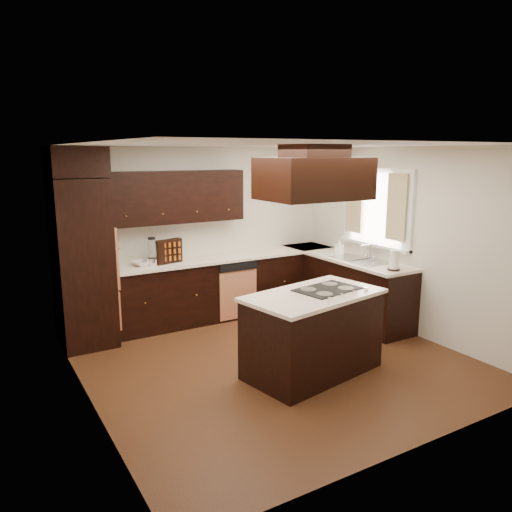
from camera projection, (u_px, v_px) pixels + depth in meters
name	position (u px, v px, depth m)	size (l,w,h in m)	color
floor	(274.00, 361.00, 5.91)	(4.20, 4.20, 0.02)	brown
ceiling	(276.00, 144.00, 5.40)	(4.20, 4.20, 0.02)	white
wall_back	(199.00, 232.00, 7.43)	(4.20, 0.02, 2.50)	beige
wall_front	(422.00, 306.00, 3.88)	(4.20, 0.02, 2.50)	beige
wall_left	(83.00, 282.00, 4.61)	(0.02, 4.20, 2.50)	beige
wall_right	(407.00, 241.00, 6.71)	(0.02, 4.20, 2.50)	beige
oven_column	(83.00, 263.00, 6.25)	(0.65, 0.75, 2.12)	black
wall_oven_face	(110.00, 255.00, 6.41)	(0.05, 0.62, 0.78)	#D57F55
base_cabinets_back	(211.00, 289.00, 7.36)	(2.93, 0.60, 0.88)	black
base_cabinets_right	(343.00, 287.00, 7.48)	(0.60, 2.40, 0.88)	black
countertop_back	(211.00, 259.00, 7.25)	(2.93, 0.63, 0.04)	white
countertop_right	(344.00, 257.00, 7.37)	(0.63, 2.40, 0.04)	white
upper_cabinets	(175.00, 197.00, 6.95)	(2.00, 0.34, 0.72)	black
dishwasher_front	(238.00, 294.00, 7.26)	(0.60, 0.05, 0.72)	#D57F55
window_frame	(377.00, 208.00, 7.07)	(0.06, 1.32, 1.12)	white
window_pane	(379.00, 208.00, 7.08)	(0.00, 1.20, 1.00)	white
curtain_left	(396.00, 207.00, 6.67)	(0.02, 0.34, 0.90)	beige
curtain_right	(354.00, 202.00, 7.38)	(0.02, 0.34, 0.90)	beige
sink_rim	(361.00, 260.00, 7.08)	(0.52, 0.84, 0.01)	silver
island	(313.00, 335.00, 5.51)	(1.48, 0.80, 0.88)	black
island_top	(313.00, 295.00, 5.42)	(1.53, 0.86, 0.04)	white
cooktop	(327.00, 289.00, 5.55)	(0.70, 0.46, 0.01)	black
range_hood	(314.00, 179.00, 5.06)	(1.05, 0.72, 0.42)	black
hood_duct	(314.00, 151.00, 5.00)	(0.55, 0.50, 0.13)	black
blender_base	(153.00, 262.00, 6.75)	(0.15, 0.15, 0.10)	silver
blender_pitcher	(152.00, 249.00, 6.71)	(0.13, 0.13, 0.26)	silver
spice_rack	(168.00, 251.00, 6.85)	(0.40, 0.10, 0.33)	black
mixing_bowl	(142.00, 263.00, 6.74)	(0.26, 0.26, 0.06)	white
soap_bottle	(339.00, 247.00, 7.46)	(0.10, 0.10, 0.21)	white
paper_towel	(394.00, 260.00, 6.44)	(0.12, 0.12, 0.27)	white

